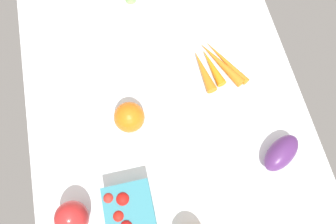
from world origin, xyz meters
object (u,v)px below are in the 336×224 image
eggplant (281,153)px  carrot_bunch (215,65)px  bell_pepper_red (72,218)px  heirloom_tomato_orange (129,116)px  berry_basket (129,209)px

eggplant → carrot_bunch: eggplant is taller
bell_pepper_red → heirloom_tomato_orange: bearing=-37.7°
bell_pepper_red → berry_basket: bearing=-93.2°
bell_pepper_red → carrot_bunch: bell_pepper_red is taller
heirloom_tomato_orange → eggplant: bearing=-116.6°
heirloom_tomato_orange → bell_pepper_red: bell_pepper_red is taller
heirloom_tomato_orange → carrot_bunch: (10.85, -26.73, -2.69)cm
berry_basket → bell_pepper_red: size_ratio=1.14×
eggplant → bell_pepper_red: size_ratio=1.16×
eggplant → carrot_bunch: size_ratio=0.69×
heirloom_tomato_orange → carrot_bunch: 28.98cm
bell_pepper_red → carrot_bunch: 55.65cm
heirloom_tomato_orange → berry_basket: bearing=169.4°
bell_pepper_red → carrot_bunch: bearing=-52.9°
eggplant → bell_pepper_red: bell_pepper_red is taller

